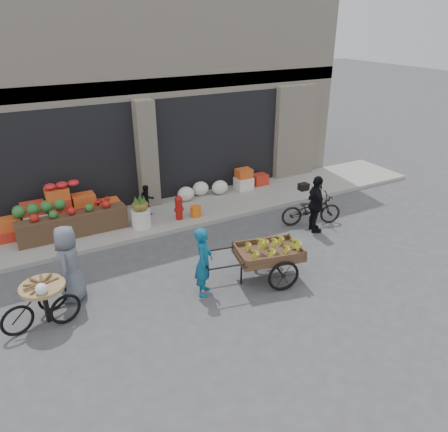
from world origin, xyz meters
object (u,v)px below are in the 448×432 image
vendor_woman (204,262)px  cyclist (316,204)px  tricycle_cart (44,297)px  fire_hydrant (179,207)px  seated_person (147,201)px  bicycle (311,210)px  orange_bucket (196,211)px  pineapple_bin (141,218)px  vendor_grey (69,264)px  banana_cart (266,251)px

vendor_woman → cyclist: 4.12m
vendor_woman → tricycle_cart: 3.15m
fire_hydrant → seated_person: 0.96m
bicycle → cyclist: cyclist is taller
orange_bucket → seated_person: size_ratio=0.34×
pineapple_bin → cyclist: (4.14, -2.31, 0.43)m
vendor_woman → vendor_grey: bearing=101.8°
banana_cart → vendor_woman: (-1.43, 0.19, 0.04)m
vendor_woman → vendor_grey: vendor_grey is taller
vendor_grey → banana_cart: bearing=97.4°
vendor_woman → pineapple_bin: bearing=39.8°
pineapple_bin → bicycle: size_ratio=0.30×
fire_hydrant → orange_bucket: size_ratio=2.22×
tricycle_cart → bicycle: 7.30m
vendor_grey → cyclist: size_ratio=1.04×
seated_person → bicycle: bearing=-42.5°
pineapple_bin → tricycle_cart: bearing=-134.8°
banana_cart → bicycle: size_ratio=1.48×
seated_person → bicycle: (3.94, -2.51, -0.13)m
vendor_woman → bicycle: size_ratio=0.90×
seated_person → cyclist: size_ratio=0.58×
bicycle → tricycle_cart: bearing=117.0°
vendor_woman → cyclist: bearing=-36.6°
seated_person → tricycle_cart: 4.82m
vendor_grey → pineapple_bin: bearing=162.0°
fire_hydrant → vendor_grey: vendor_grey is taller
seated_person → cyclist: 4.74m
orange_bucket → tricycle_cart: size_ratio=0.22×
fire_hydrant → bicycle: 3.73m
tricycle_cart → vendor_grey: vendor_grey is taller
fire_hydrant → vendor_grey: 4.11m
seated_person → cyclist: cyclist is taller
pineapple_bin → vendor_woman: bearing=-86.8°
vendor_woman → vendor_grey: size_ratio=0.93×
seated_person → orange_bucket: bearing=-40.3°
seated_person → vendor_grey: size_ratio=0.56×
tricycle_cart → bicycle: tricycle_cart is taller
vendor_woman → bicycle: bearing=-32.4°
banana_cart → vendor_woman: 1.44m
vendor_woman → tricycle_cart: (-3.09, 0.59, -0.21)m
seated_person → banana_cart: bearing=-84.0°
vendor_grey → bicycle: 6.65m
banana_cart → fire_hydrant: bearing=110.1°
bicycle → orange_bucket: bearing=75.6°
orange_bucket → vendor_grey: size_ratio=0.19×
tricycle_cart → pineapple_bin: bearing=30.1°
fire_hydrant → tricycle_cart: 4.92m
banana_cart → cyclist: 2.87m
fire_hydrant → vendor_woman: bearing=-104.7°
seated_person → fire_hydrant: bearing=-52.9°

